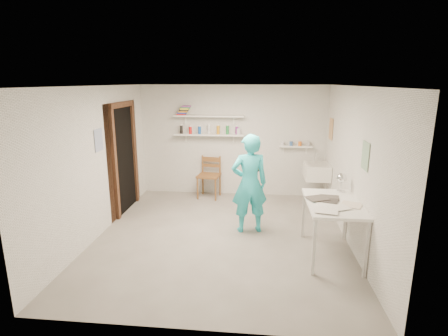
# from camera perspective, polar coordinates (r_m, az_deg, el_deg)

# --- Properties ---
(floor) EXTENTS (4.00, 4.50, 0.02)m
(floor) POSITION_cam_1_polar(r_m,az_deg,el_deg) (5.84, -0.40, -11.10)
(floor) COLOR slate
(floor) RESTS_ON ground
(ceiling) EXTENTS (4.00, 4.50, 0.02)m
(ceiling) POSITION_cam_1_polar(r_m,az_deg,el_deg) (5.29, -0.45, 13.37)
(ceiling) COLOR silver
(ceiling) RESTS_ON wall_back
(wall_back) EXTENTS (4.00, 0.02, 2.40)m
(wall_back) POSITION_cam_1_polar(r_m,az_deg,el_deg) (7.65, 1.40, 4.44)
(wall_back) COLOR silver
(wall_back) RESTS_ON ground
(wall_front) EXTENTS (4.00, 0.02, 2.40)m
(wall_front) POSITION_cam_1_polar(r_m,az_deg,el_deg) (3.31, -4.68, -8.58)
(wall_front) COLOR silver
(wall_front) RESTS_ON ground
(wall_left) EXTENTS (0.02, 4.50, 2.40)m
(wall_left) POSITION_cam_1_polar(r_m,az_deg,el_deg) (5.99, -19.90, 0.94)
(wall_left) COLOR silver
(wall_left) RESTS_ON ground
(wall_right) EXTENTS (0.02, 4.50, 2.40)m
(wall_right) POSITION_cam_1_polar(r_m,az_deg,el_deg) (5.60, 20.49, 0.01)
(wall_right) COLOR silver
(wall_right) RESTS_ON ground
(doorway_recess) EXTENTS (0.02, 0.90, 2.00)m
(doorway_recess) POSITION_cam_1_polar(r_m,az_deg,el_deg) (6.97, -15.96, 1.28)
(doorway_recess) COLOR black
(doorway_recess) RESTS_ON wall_left
(corridor_box) EXTENTS (1.40, 1.50, 2.10)m
(corridor_box) POSITION_cam_1_polar(r_m,az_deg,el_deg) (7.25, -21.21, 1.75)
(corridor_box) COLOR brown
(corridor_box) RESTS_ON ground
(door_lintel) EXTENTS (0.06, 1.05, 0.10)m
(door_lintel) POSITION_cam_1_polar(r_m,az_deg,el_deg) (6.82, -16.39, 9.92)
(door_lintel) COLOR brown
(door_lintel) RESTS_ON wall_left
(door_jamb_near) EXTENTS (0.06, 0.10, 2.00)m
(door_jamb_near) POSITION_cam_1_polar(r_m,az_deg,el_deg) (6.51, -17.39, 0.31)
(door_jamb_near) COLOR brown
(door_jamb_near) RESTS_ON ground
(door_jamb_far) EXTENTS (0.06, 0.10, 2.00)m
(door_jamb_far) POSITION_cam_1_polar(r_m,az_deg,el_deg) (7.42, -14.41, 2.13)
(door_jamb_far) COLOR brown
(door_jamb_far) RESTS_ON ground
(shelf_lower) EXTENTS (1.50, 0.22, 0.03)m
(shelf_lower) POSITION_cam_1_polar(r_m,az_deg,el_deg) (7.55, -2.47, 5.46)
(shelf_lower) COLOR white
(shelf_lower) RESTS_ON wall_back
(shelf_upper) EXTENTS (1.50, 0.22, 0.03)m
(shelf_upper) POSITION_cam_1_polar(r_m,az_deg,el_deg) (7.50, -2.50, 8.48)
(shelf_upper) COLOR white
(shelf_upper) RESTS_ON wall_back
(ledge_shelf) EXTENTS (0.70, 0.14, 0.03)m
(ledge_shelf) POSITION_cam_1_polar(r_m,az_deg,el_deg) (7.59, 11.58, 3.48)
(ledge_shelf) COLOR white
(ledge_shelf) RESTS_ON wall_back
(poster_left) EXTENTS (0.01, 0.28, 0.36)m
(poster_left) POSITION_cam_1_polar(r_m,az_deg,el_deg) (5.97, -19.78, 4.32)
(poster_left) COLOR #334C7F
(poster_left) RESTS_ON wall_left
(poster_right_a) EXTENTS (0.01, 0.34, 0.42)m
(poster_right_a) POSITION_cam_1_polar(r_m,az_deg,el_deg) (7.26, 17.06, 6.11)
(poster_right_a) COLOR #995933
(poster_right_a) RESTS_ON wall_right
(poster_right_b) EXTENTS (0.01, 0.30, 0.38)m
(poster_right_b) POSITION_cam_1_polar(r_m,az_deg,el_deg) (5.01, 22.07, 1.83)
(poster_right_b) COLOR #3F724C
(poster_right_b) RESTS_ON wall_right
(belfast_sink) EXTENTS (0.48, 0.60, 0.30)m
(belfast_sink) POSITION_cam_1_polar(r_m,az_deg,el_deg) (7.28, 14.90, -0.55)
(belfast_sink) COLOR white
(belfast_sink) RESTS_ON wall_right
(man) EXTENTS (0.68, 0.53, 1.66)m
(man) POSITION_cam_1_polar(r_m,az_deg,el_deg) (5.76, 4.17, -2.59)
(man) COLOR #2AC7D3
(man) RESTS_ON ground
(wall_clock) EXTENTS (0.30, 0.11, 0.30)m
(wall_clock) POSITION_cam_1_polar(r_m,az_deg,el_deg) (5.89, 4.79, 0.56)
(wall_clock) COLOR #F5F4A7
(wall_clock) RESTS_ON man
(wooden_chair) EXTENTS (0.52, 0.50, 0.98)m
(wooden_chair) POSITION_cam_1_polar(r_m,az_deg,el_deg) (7.53, -2.49, -1.25)
(wooden_chair) COLOR brown
(wooden_chair) RESTS_ON ground
(work_table) EXTENTS (0.74, 1.23, 0.82)m
(work_table) POSITION_cam_1_polar(r_m,az_deg,el_deg) (5.31, 17.13, -9.47)
(work_table) COLOR white
(work_table) RESTS_ON ground
(desk_lamp) EXTENTS (0.15, 0.15, 0.15)m
(desk_lamp) POSITION_cam_1_polar(r_m,az_deg,el_deg) (5.61, 18.67, -1.55)
(desk_lamp) COLOR silver
(desk_lamp) RESTS_ON work_table
(spray_cans) EXTENTS (1.26, 0.06, 0.17)m
(spray_cans) POSITION_cam_1_polar(r_m,az_deg,el_deg) (7.54, -2.48, 6.21)
(spray_cans) COLOR black
(spray_cans) RESTS_ON shelf_lower
(book_stack) EXTENTS (0.30, 0.14, 0.20)m
(book_stack) POSITION_cam_1_polar(r_m,az_deg,el_deg) (7.59, -6.61, 9.32)
(book_stack) COLOR red
(book_stack) RESTS_ON shelf_upper
(ledge_pots) EXTENTS (0.48, 0.07, 0.09)m
(ledge_pots) POSITION_cam_1_polar(r_m,az_deg,el_deg) (7.58, 11.60, 3.92)
(ledge_pots) COLOR silver
(ledge_pots) RESTS_ON ledge_shelf
(papers) EXTENTS (0.30, 0.22, 0.03)m
(papers) POSITION_cam_1_polar(r_m,az_deg,el_deg) (5.16, 17.47, -5.16)
(papers) COLOR silver
(papers) RESTS_ON work_table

